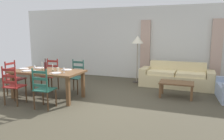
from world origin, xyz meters
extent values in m
cube|color=#474131|center=(0.00, 0.00, -0.01)|extent=(9.60, 9.60, 0.02)
cube|color=silver|center=(0.00, 3.30, 1.35)|extent=(9.60, 0.16, 2.70)
cube|color=tan|center=(0.52, 3.16, 1.10)|extent=(0.35, 0.08, 2.20)
cube|color=tan|center=(2.92, 3.16, 1.10)|extent=(0.35, 0.08, 2.20)
cube|color=brown|center=(-1.42, -0.11, 0.72)|extent=(1.90, 0.96, 0.05)
cube|color=brown|center=(-2.27, -0.49, 0.35)|extent=(0.08, 0.08, 0.70)
cube|color=brown|center=(-0.57, -0.49, 0.35)|extent=(0.08, 0.08, 0.70)
cube|color=brown|center=(-2.27, 0.27, 0.35)|extent=(0.08, 0.08, 0.70)
cube|color=brown|center=(-0.57, 0.27, 0.35)|extent=(0.08, 0.08, 0.70)
cube|color=maroon|center=(-1.88, -0.81, 0.45)|extent=(0.45, 0.43, 0.03)
cylinder|color=#4C331E|center=(-2.07, -0.66, 0.22)|extent=(0.04, 0.04, 0.43)
cylinder|color=#4C331E|center=(-1.72, -0.63, 0.22)|extent=(0.04, 0.04, 0.43)
cylinder|color=#4C331E|center=(-2.05, -1.00, 0.22)|extent=(0.04, 0.04, 0.43)
cylinder|color=#4C331E|center=(-1.69, -0.97, 0.22)|extent=(0.04, 0.04, 0.43)
cylinder|color=maroon|center=(-2.05, -1.00, 0.71)|extent=(0.04, 0.04, 0.50)
cylinder|color=maroon|center=(-1.69, -0.97, 0.71)|extent=(0.04, 0.04, 0.50)
cube|color=maroon|center=(-1.87, -0.98, 0.58)|extent=(0.38, 0.05, 0.06)
cube|color=maroon|center=(-1.87, -0.98, 0.73)|extent=(0.38, 0.05, 0.06)
cube|color=maroon|center=(-1.87, -0.98, 0.88)|extent=(0.38, 0.05, 0.06)
cube|color=#225B4A|center=(-1.00, -0.81, 0.45)|extent=(0.44, 0.42, 0.03)
cylinder|color=#4C331E|center=(-1.19, -0.65, 0.22)|extent=(0.04, 0.04, 0.43)
cylinder|color=#4C331E|center=(-0.83, -0.63, 0.22)|extent=(0.04, 0.04, 0.43)
cylinder|color=#4C331E|center=(-1.17, -0.99, 0.22)|extent=(0.04, 0.04, 0.43)
cylinder|color=#4C331E|center=(-0.81, -0.97, 0.22)|extent=(0.04, 0.04, 0.43)
cylinder|color=#225B4A|center=(-1.17, -0.99, 0.71)|extent=(0.04, 0.04, 0.50)
cylinder|color=#225B4A|center=(-0.81, -0.97, 0.71)|extent=(0.04, 0.04, 0.50)
cube|color=#225B4A|center=(-0.99, -0.98, 0.58)|extent=(0.38, 0.04, 0.06)
cube|color=#225B4A|center=(-0.99, -0.98, 0.73)|extent=(0.38, 0.04, 0.06)
cube|color=#225B4A|center=(-0.99, -0.98, 0.88)|extent=(0.38, 0.04, 0.06)
cube|color=maroon|center=(-1.86, 0.55, 0.45)|extent=(0.43, 0.41, 0.03)
cylinder|color=#4C331E|center=(-1.67, 0.39, 0.22)|extent=(0.04, 0.04, 0.43)
cylinder|color=#4C331E|center=(-2.03, 0.38, 0.22)|extent=(0.04, 0.04, 0.43)
cylinder|color=#4C331E|center=(-1.68, 0.73, 0.22)|extent=(0.04, 0.04, 0.43)
cylinder|color=#4C331E|center=(-2.04, 0.72, 0.22)|extent=(0.04, 0.04, 0.43)
cylinder|color=maroon|center=(-1.68, 0.73, 0.71)|extent=(0.04, 0.04, 0.50)
cylinder|color=maroon|center=(-2.04, 0.72, 0.71)|extent=(0.04, 0.04, 0.50)
cube|color=maroon|center=(-1.86, 0.72, 0.58)|extent=(0.38, 0.03, 0.06)
cube|color=maroon|center=(-1.86, 0.72, 0.73)|extent=(0.38, 0.03, 0.06)
cube|color=maroon|center=(-1.86, 0.72, 0.88)|extent=(0.38, 0.03, 0.06)
cube|color=#255147|center=(-1.01, 0.62, 0.45)|extent=(0.44, 0.43, 0.03)
cylinder|color=#4C331E|center=(-0.84, 0.44, 0.22)|extent=(0.04, 0.04, 0.43)
cylinder|color=#4C331E|center=(-1.20, 0.46, 0.22)|extent=(0.04, 0.04, 0.43)
cylinder|color=#4C331E|center=(-0.82, 0.78, 0.22)|extent=(0.04, 0.04, 0.43)
cylinder|color=#4C331E|center=(-1.18, 0.80, 0.22)|extent=(0.04, 0.04, 0.43)
cylinder|color=#255147|center=(-0.82, 0.78, 0.71)|extent=(0.04, 0.04, 0.50)
cylinder|color=#255147|center=(-1.18, 0.80, 0.71)|extent=(0.04, 0.04, 0.50)
cube|color=#255147|center=(-1.00, 0.79, 0.58)|extent=(0.38, 0.05, 0.06)
cube|color=#255147|center=(-1.00, 0.79, 0.73)|extent=(0.38, 0.05, 0.06)
cube|color=#255147|center=(-1.00, 0.79, 0.88)|extent=(0.38, 0.05, 0.06)
cube|color=maroon|center=(-2.49, -0.14, 0.45)|extent=(0.42, 0.44, 0.03)
cylinder|color=#4C331E|center=(-2.33, 0.05, 0.22)|extent=(0.04, 0.04, 0.43)
cylinder|color=#4C331E|center=(-2.31, -0.31, 0.22)|extent=(0.04, 0.04, 0.43)
cylinder|color=#4C331E|center=(-2.67, 0.03, 0.22)|extent=(0.04, 0.04, 0.43)
cylinder|color=#4C331E|center=(-2.65, -0.33, 0.22)|extent=(0.04, 0.04, 0.43)
cylinder|color=maroon|center=(-2.67, 0.03, 0.71)|extent=(0.04, 0.04, 0.50)
cylinder|color=maroon|center=(-2.65, -0.33, 0.71)|extent=(0.04, 0.04, 0.50)
cube|color=maroon|center=(-2.66, -0.15, 0.58)|extent=(0.04, 0.38, 0.06)
cube|color=maroon|center=(-2.66, -0.15, 0.73)|extent=(0.04, 0.38, 0.06)
cube|color=maroon|center=(-2.66, -0.15, 0.88)|extent=(0.04, 0.38, 0.06)
cylinder|color=white|center=(-1.87, -0.36, 0.76)|extent=(0.24, 0.24, 0.02)
cube|color=silver|center=(-2.02, -0.36, 0.75)|extent=(0.03, 0.17, 0.01)
cylinder|color=white|center=(-0.97, -0.36, 0.76)|extent=(0.24, 0.24, 0.02)
cube|color=silver|center=(-1.12, -0.36, 0.75)|extent=(0.02, 0.17, 0.01)
cylinder|color=white|center=(-1.87, 0.14, 0.76)|extent=(0.24, 0.24, 0.02)
cube|color=silver|center=(-2.02, 0.14, 0.75)|extent=(0.02, 0.17, 0.01)
cylinder|color=white|center=(-0.97, 0.14, 0.76)|extent=(0.24, 0.24, 0.02)
cube|color=silver|center=(-1.12, 0.14, 0.75)|extent=(0.02, 0.17, 0.01)
cylinder|color=white|center=(-2.20, -0.11, 0.76)|extent=(0.24, 0.24, 0.02)
cube|color=silver|center=(-2.35, -0.11, 0.75)|extent=(0.03, 0.17, 0.01)
cylinder|color=#471919|center=(-1.49, -0.09, 0.86)|extent=(0.07, 0.07, 0.22)
cylinder|color=#471919|center=(-1.49, -0.09, 1.01)|extent=(0.02, 0.02, 0.08)
cylinder|color=black|center=(-1.49, -0.09, 1.06)|extent=(0.03, 0.03, 0.02)
cylinder|color=white|center=(-1.73, -0.24, 0.75)|extent=(0.06, 0.06, 0.01)
cylinder|color=white|center=(-1.73, -0.24, 0.79)|extent=(0.01, 0.01, 0.07)
cone|color=white|center=(-1.73, -0.24, 0.87)|extent=(0.06, 0.06, 0.08)
cylinder|color=white|center=(-0.82, -0.25, 0.75)|extent=(0.06, 0.06, 0.01)
cylinder|color=white|center=(-0.82, -0.25, 0.79)|extent=(0.01, 0.01, 0.07)
cone|color=white|center=(-0.82, -0.25, 0.87)|extent=(0.06, 0.06, 0.08)
cylinder|color=beige|center=(-1.13, -0.06, 0.80)|extent=(0.07, 0.07, 0.09)
cylinder|color=#998C66|center=(-1.60, -0.09, 0.77)|extent=(0.05, 0.05, 0.04)
cylinder|color=white|center=(-1.60, -0.09, 0.88)|extent=(0.02, 0.02, 0.19)
cylinder|color=#998C66|center=(-1.22, -0.15, 0.77)|extent=(0.05, 0.05, 0.04)
cylinder|color=white|center=(-1.22, -0.15, 0.87)|extent=(0.02, 0.02, 0.15)
cube|color=beige|center=(1.72, 2.31, 0.20)|extent=(1.83, 0.87, 0.40)
cube|color=beige|center=(1.73, 2.61, 0.40)|extent=(1.81, 0.27, 0.80)
cube|color=beige|center=(2.73, 2.27, 0.29)|extent=(0.27, 0.81, 0.58)
cube|color=beige|center=(0.70, 2.35, 0.29)|extent=(0.27, 0.81, 0.58)
cube|color=beige|center=(2.16, 2.24, 0.46)|extent=(0.89, 0.67, 0.12)
cube|color=beige|center=(1.26, 2.28, 0.46)|extent=(0.89, 0.67, 0.12)
cube|color=brown|center=(1.81, 1.16, 0.40)|extent=(0.90, 0.56, 0.04)
cube|color=brown|center=(1.41, 0.93, 0.19)|extent=(0.06, 0.06, 0.38)
cube|color=brown|center=(2.21, 0.93, 0.19)|extent=(0.06, 0.06, 0.38)
cube|color=brown|center=(1.41, 1.39, 0.19)|extent=(0.06, 0.06, 0.38)
cube|color=brown|center=(2.21, 1.39, 0.19)|extent=(0.06, 0.06, 0.38)
cylinder|color=#332D28|center=(0.37, 2.56, 0.01)|extent=(0.28, 0.28, 0.03)
cylinder|color=gray|center=(0.37, 2.56, 0.71)|extent=(0.03, 0.03, 1.35)
cone|color=beige|center=(0.37, 2.56, 1.51)|extent=(0.40, 0.40, 0.26)
camera|label=1|loc=(2.16, -4.86, 1.75)|focal=34.92mm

